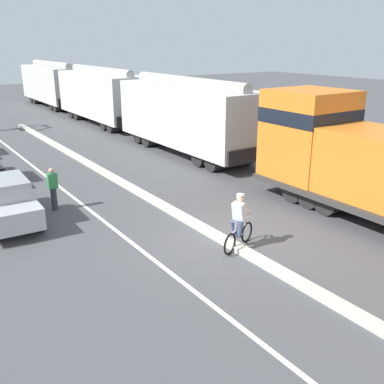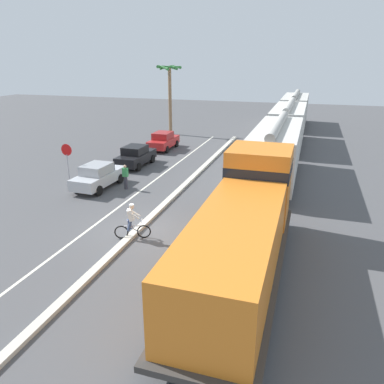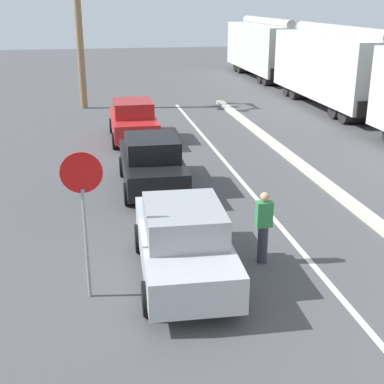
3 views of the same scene
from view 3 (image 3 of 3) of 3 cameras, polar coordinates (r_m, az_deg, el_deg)
lane_stripe at (r=12.62m, az=11.31°, el=-5.88°), size 0.14×36.00×0.01m
hopper_car_middle at (r=29.23m, az=14.99°, el=12.71°), size 2.90×10.60×4.18m
hopper_car_trailing at (r=39.98m, az=7.81°, el=14.96°), size 2.90×10.60×4.18m
parked_car_silver at (r=10.82m, az=-0.96°, el=-5.23°), size 1.95×4.26×1.62m
parked_car_black at (r=16.01m, az=-4.31°, el=3.18°), size 1.87×4.22×1.62m
parked_car_red at (r=21.81m, az=-6.29°, el=7.63°), size 1.85×4.21×1.62m
stop_sign at (r=9.85m, az=-11.54°, el=-0.63°), size 0.76×0.08×2.88m
pedestrian_by_cars at (r=11.50m, az=7.63°, el=-3.66°), size 0.34×0.22×1.62m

